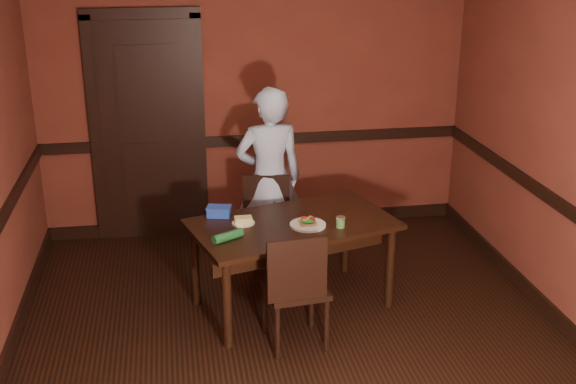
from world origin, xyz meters
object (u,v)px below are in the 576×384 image
object	(u,v)px
dining_table	(292,264)
sauce_jar	(341,222)
chair_near	(295,286)
person	(269,179)
sandwich_plate	(308,224)
cheese_saucer	(243,221)
chair_far	(273,230)
food_tub	(219,211)

from	to	relation	value
dining_table	sauce_jar	bearing A→B (deg)	-41.34
chair_near	person	world-z (taller)	person
sandwich_plate	cheese_saucer	size ratio (longest dim) A/B	1.55
chair_near	cheese_saucer	xyz separation A→B (m)	(-0.30, 0.56, 0.29)
chair_near	chair_far	bearing A→B (deg)	-96.41
sandwich_plate	cheese_saucer	bearing A→B (deg)	165.59
sauce_jar	person	bearing A→B (deg)	113.23
chair_near	food_tub	distance (m)	0.93
cheese_saucer	chair_far	bearing A→B (deg)	58.87
chair_far	dining_table	bearing A→B (deg)	-71.56
sandwich_plate	cheese_saucer	distance (m)	0.49
dining_table	chair_far	distance (m)	0.53
sauce_jar	food_tub	xyz separation A→B (m)	(-0.87, 0.37, -0.00)
chair_far	cheese_saucer	distance (m)	0.66
dining_table	food_tub	bearing A→B (deg)	142.08
sandwich_plate	cheese_saucer	world-z (taller)	sandwich_plate
dining_table	food_tub	world-z (taller)	food_tub
sauce_jar	food_tub	size ratio (longest dim) A/B	0.40
person	food_tub	bearing A→B (deg)	44.15
chair_far	chair_near	world-z (taller)	chair_near
chair_far	chair_near	bearing A→B (deg)	-79.35
dining_table	sauce_jar	distance (m)	0.54
person	cheese_saucer	distance (m)	0.81
chair_far	chair_near	xyz separation A→B (m)	(-0.00, -1.06, 0.02)
sandwich_plate	sauce_jar	size ratio (longest dim) A/B	3.27
chair_near	sauce_jar	bearing A→B (deg)	-143.63
dining_table	cheese_saucer	distance (m)	0.53
dining_table	chair_near	size ratio (longest dim) A/B	1.70
dining_table	food_tub	xyz separation A→B (m)	(-0.54, 0.22, 0.39)
sandwich_plate	sauce_jar	distance (m)	0.24
person	food_tub	size ratio (longest dim) A/B	7.65
sauce_jar	cheese_saucer	world-z (taller)	sauce_jar
food_tub	dining_table	bearing A→B (deg)	-8.47
dining_table	person	world-z (taller)	person
chair_near	sandwich_plate	xyz separation A→B (m)	(0.17, 0.44, 0.28)
person	food_tub	xyz separation A→B (m)	(-0.47, -0.56, -0.05)
sandwich_plate	sauce_jar	xyz separation A→B (m)	(0.24, -0.06, 0.02)
food_tub	cheese_saucer	bearing A→B (deg)	-35.01
sauce_jar	cheese_saucer	xyz separation A→B (m)	(-0.71, 0.18, -0.02)
person	sandwich_plate	bearing A→B (deg)	95.09
chair_far	cheese_saucer	xyz separation A→B (m)	(-0.30, -0.50, 0.30)
cheese_saucer	sauce_jar	bearing A→B (deg)	-14.63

